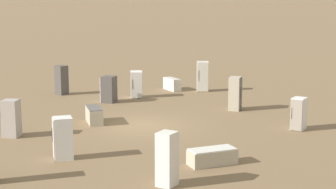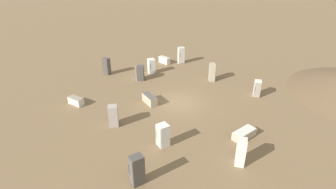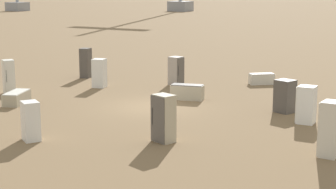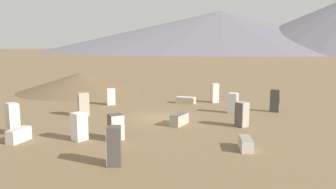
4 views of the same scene
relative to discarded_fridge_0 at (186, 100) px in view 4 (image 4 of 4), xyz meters
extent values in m
plane|color=brown|center=(-6.22, -2.67, -0.30)|extent=(1000.00, 1000.00, 0.00)
cone|color=slate|center=(247.55, 157.73, 18.68)|extent=(330.32, 330.32, 37.97)
cone|color=brown|center=(-1.89, 14.69, 0.79)|extent=(14.47, 14.47, 2.19)
cube|color=#B2A88E|center=(0.00, 0.00, -0.02)|extent=(1.35, 1.94, 0.57)
cube|color=silver|center=(0.00, 0.00, 0.29)|extent=(1.30, 1.87, 0.04)
cube|color=white|center=(-5.20, 4.62, 0.45)|extent=(0.92, 0.88, 1.50)
cube|color=gray|center=(-4.89, 4.42, 0.45)|extent=(0.34, 0.49, 1.44)
cylinder|color=#2D2D2D|center=(-4.97, 4.23, 0.52)|extent=(0.02, 0.02, 0.53)
cube|color=beige|center=(-16.02, -0.79, 0.07)|extent=(1.59, 1.15, 0.74)
cube|color=beige|center=(-16.02, -0.79, 0.46)|extent=(1.52, 1.11, 0.04)
cube|color=#B2A88E|center=(-9.67, 2.33, 0.60)|extent=(0.92, 0.80, 1.80)
cube|color=#56514C|center=(-9.56, 2.62, 0.60)|extent=(0.72, 0.28, 1.73)
cylinder|color=#2D2D2D|center=(-9.30, 2.56, 0.69)|extent=(0.02, 0.02, 0.63)
cube|color=#B2A88E|center=(-6.88, -5.00, 0.07)|extent=(1.76, 1.02, 0.74)
cube|color=#56514C|center=(-6.88, -5.00, 0.46)|extent=(1.69, 0.98, 0.04)
cube|color=#A89E93|center=(-4.37, -8.40, 0.53)|extent=(0.78, 0.78, 1.66)
cube|color=#56514C|center=(-4.73, -8.34, 0.53)|extent=(0.15, 0.64, 1.59)
cylinder|color=#2D2D2D|center=(-4.72, -8.11, 0.61)|extent=(0.02, 0.02, 0.58)
cube|color=#4C4742|center=(1.80, -7.93, 0.62)|extent=(0.73, 0.81, 1.86)
cube|color=#56514C|center=(1.89, -8.28, 0.62)|extent=(0.55, 0.17, 1.78)
cylinder|color=#2D2D2D|center=(1.70, -8.36, 0.72)|extent=(0.02, 0.02, 0.65)
cube|color=white|center=(-0.93, -5.62, 0.51)|extent=(0.83, 0.83, 1.63)
cube|color=#BCB7AD|center=(-0.84, -5.97, 0.51)|extent=(0.65, 0.20, 1.57)
cylinder|color=#2D2D2D|center=(-1.06, -6.06, 0.59)|extent=(0.02, 0.02, 0.57)
cube|color=#4C4742|center=(-12.11, -4.62, 0.46)|extent=(0.99, 0.95, 1.52)
cube|color=silver|center=(-12.24, -4.98, 0.46)|extent=(0.73, 0.30, 1.46)
cylinder|color=#2D2D2D|center=(-12.51, -4.91, 0.53)|extent=(0.02, 0.02, 0.53)
cube|color=white|center=(-13.54, -3.06, 0.50)|extent=(0.73, 0.73, 1.61)
cube|color=silver|center=(-13.17, -3.05, 0.50)|extent=(0.06, 0.67, 1.54)
cylinder|color=#2D2D2D|center=(-13.13, -3.30, 0.58)|extent=(0.02, 0.02, 0.56)
cube|color=#4C4742|center=(-14.71, -7.74, 0.60)|extent=(0.88, 0.89, 1.81)
cube|color=#BCB7AD|center=(-14.94, -7.52, 0.60)|extent=(0.47, 0.48, 1.74)
cylinder|color=#2D2D2D|center=(-14.80, -7.33, 0.69)|extent=(0.02, 0.02, 0.63)
cube|color=beige|center=(-15.52, 1.15, 0.66)|extent=(0.63, 0.77, 1.93)
cube|color=beige|center=(-15.21, 1.13, 0.66)|extent=(0.08, 0.71, 1.86)
cylinder|color=#2D2D2D|center=(-15.20, 0.87, 0.76)|extent=(0.02, 0.02, 0.68)
cube|color=beige|center=(-8.68, -11.06, 0.00)|extent=(1.51, 1.36, 0.60)
cube|color=gray|center=(-8.68, -11.06, 0.32)|extent=(1.44, 1.30, 0.04)
cube|color=silver|center=(2.25, -1.76, 0.61)|extent=(0.82, 0.80, 1.82)
cube|color=silver|center=(1.97, -1.59, 0.61)|extent=(0.32, 0.47, 1.75)
cylinder|color=#2D2D2D|center=(2.05, -1.41, 0.70)|extent=(0.02, 0.02, 0.64)
camera|label=1|loc=(19.97, -2.38, 6.04)|focal=60.00mm
camera|label=2|loc=(12.56, -9.69, 10.72)|focal=28.00mm
camera|label=3|loc=(-19.71, 19.99, 5.55)|focal=60.00mm
camera|label=4|loc=(-23.71, -19.14, 5.12)|focal=35.00mm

